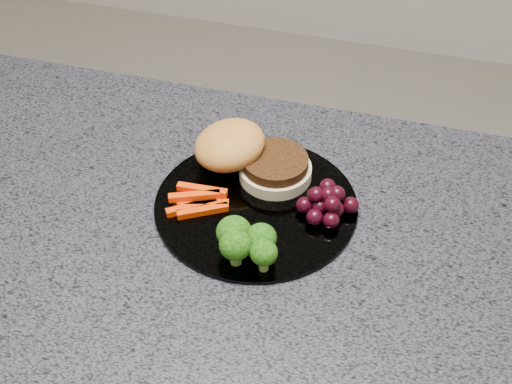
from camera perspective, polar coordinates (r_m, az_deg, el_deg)
countertop at (r=0.91m, az=-7.78°, el=-3.48°), size 1.20×0.60×0.04m
plate at (r=0.91m, az=0.00°, el=-1.06°), size 0.26×0.26×0.01m
burger at (r=0.94m, az=-0.83°, el=2.92°), size 0.17×0.12×0.05m
carrot_sticks at (r=0.91m, az=-4.59°, el=-0.70°), size 0.08×0.06×0.02m
broccoli at (r=0.82m, az=-0.86°, el=-3.92°), size 0.08×0.06×0.05m
grape_bunch at (r=0.89m, az=5.68°, el=-0.85°), size 0.08×0.06×0.04m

